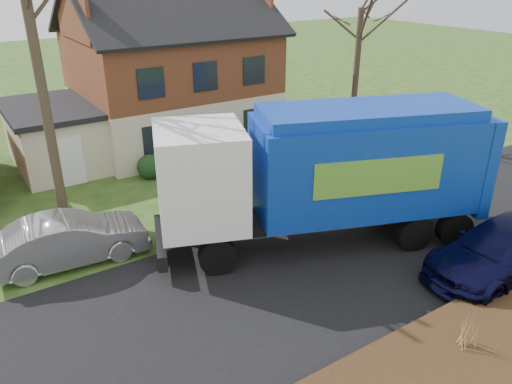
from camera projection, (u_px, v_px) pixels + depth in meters
ground at (309, 272)px, 15.27m from camera, size 120.00×120.00×0.00m
road at (309, 272)px, 15.26m from camera, size 80.00×7.00×0.02m
mulch_verge at (458, 378)px, 11.16m from camera, size 80.00×3.50×0.30m
main_house at (162, 65)px, 24.94m from camera, size 12.95×8.95×9.26m
garbage_truck at (331, 168)px, 15.97m from camera, size 11.03×6.44×4.59m
silver_sedan at (69, 240)px, 15.50m from camera, size 4.86×2.01×1.57m
navy_wagon at (502, 249)px, 14.95m from camera, size 5.48×2.25×1.59m
grass_clump_mid at (468, 331)px, 11.69m from camera, size 0.33×0.27×0.91m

